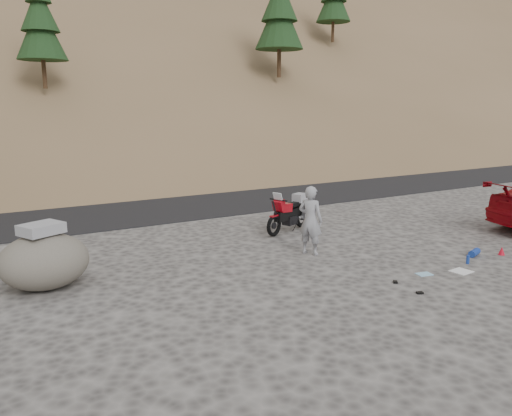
# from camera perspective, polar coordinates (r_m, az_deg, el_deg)

# --- Properties ---
(ground) EXTENTS (140.00, 140.00, 0.00)m
(ground) POSITION_cam_1_polar(r_m,az_deg,el_deg) (11.56, 9.47, -6.05)
(ground) COLOR #3F3C3A
(ground) RESTS_ON ground
(road) EXTENTS (120.00, 7.00, 0.05)m
(road) POSITION_cam_1_polar(r_m,az_deg,el_deg) (19.14, -7.94, 0.97)
(road) COLOR black
(road) RESTS_ON ground
(hillside) EXTENTS (120.00, 73.00, 46.72)m
(hillside) POSITION_cam_1_polar(r_m,az_deg,el_deg) (50.40, -23.21, 19.27)
(hillside) COLOR brown
(hillside) RESTS_ON ground
(motorcycle) EXTENTS (1.92, 1.01, 1.20)m
(motorcycle) POSITION_cam_1_polar(r_m,az_deg,el_deg) (14.11, 3.98, -0.57)
(motorcycle) COLOR black
(motorcycle) RESTS_ON ground
(man) EXTENTS (0.64, 0.72, 1.65)m
(man) POSITION_cam_1_polar(r_m,az_deg,el_deg) (12.05, 6.15, -5.22)
(man) COLOR #95959A
(man) RESTS_ON ground
(boulder) EXTENTS (1.96, 1.77, 1.27)m
(boulder) POSITION_cam_1_polar(r_m,az_deg,el_deg) (10.43, -23.06, -5.56)
(boulder) COLOR #514C45
(boulder) RESTS_ON ground
(small_rock) EXTENTS (0.89, 0.84, 0.44)m
(small_rock) POSITION_cam_1_polar(r_m,az_deg,el_deg) (11.50, -23.31, -5.79)
(small_rock) COLOR #514C45
(small_rock) RESTS_ON ground
(gear_white_cloth) EXTENTS (0.44, 0.40, 0.01)m
(gear_white_cloth) POSITION_cam_1_polar(r_m,az_deg,el_deg) (11.59, 22.41, -6.70)
(gear_white_cloth) COLOR white
(gear_white_cloth) RESTS_ON ground
(gear_blue_mat) EXTENTS (0.44, 0.28, 0.16)m
(gear_blue_mat) POSITION_cam_1_polar(r_m,az_deg,el_deg) (12.87, 23.68, -4.69)
(gear_blue_mat) COLOR navy
(gear_blue_mat) RESTS_ON ground
(gear_bottle) EXTENTS (0.09, 0.09, 0.20)m
(gear_bottle) POSITION_cam_1_polar(r_m,az_deg,el_deg) (12.18, 23.06, -5.44)
(gear_bottle) COLOR navy
(gear_bottle) RESTS_ON ground
(gear_funnel) EXTENTS (0.19, 0.19, 0.20)m
(gear_funnel) POSITION_cam_1_polar(r_m,az_deg,el_deg) (13.24, 26.27, -4.41)
(gear_funnel) COLOR red
(gear_funnel) RESTS_ON ground
(gear_glove_a) EXTENTS (0.14, 0.12, 0.03)m
(gear_glove_a) POSITION_cam_1_polar(r_m,az_deg,el_deg) (10.00, 18.21, -9.19)
(gear_glove_a) COLOR black
(gear_glove_a) RESTS_ON ground
(gear_glove_b) EXTENTS (0.13, 0.14, 0.04)m
(gear_glove_b) POSITION_cam_1_polar(r_m,az_deg,el_deg) (10.44, 15.63, -8.15)
(gear_glove_b) COLOR black
(gear_glove_b) RESTS_ON ground
(gear_blue_cloth) EXTENTS (0.36, 0.29, 0.01)m
(gear_blue_cloth) POSITION_cam_1_polar(r_m,az_deg,el_deg) (11.13, 18.67, -7.17)
(gear_blue_cloth) COLOR #8EBFDC
(gear_blue_cloth) RESTS_ON ground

